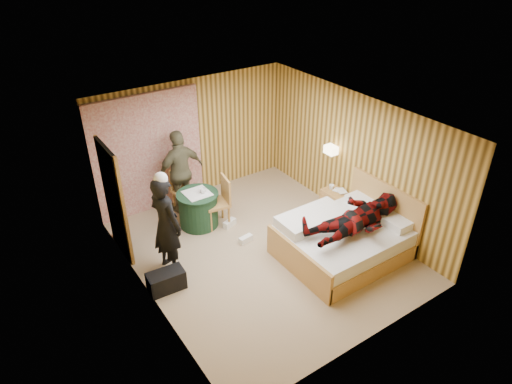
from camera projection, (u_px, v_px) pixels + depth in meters
floor at (262, 250)px, 8.18m from camera, size 4.20×5.00×0.01m
ceiling at (263, 119)px, 6.90m from camera, size 4.20×5.00×0.01m
wall_back at (193, 139)px, 9.32m from camera, size 4.20×0.02×2.50m
wall_left at (142, 231)px, 6.53m from camera, size 0.02×5.00×2.50m
wall_right at (354, 158)px, 8.55m from camera, size 0.02×5.00×2.50m
curtain at (148, 154)px, 8.82m from camera, size 2.20×0.08×2.40m
doorway at (114, 201)px, 7.66m from camera, size 0.06×0.90×2.05m
wall_lamp at (331, 150)px, 8.76m from camera, size 0.26×0.24×0.16m
bed at (343, 239)px, 7.93m from camera, size 2.07×1.63×1.12m
nightstand at (335, 202)px, 9.07m from camera, size 0.39×0.53×0.51m
round_table at (198, 209)px, 8.70m from camera, size 0.80×0.80×0.71m
chair_far at (183, 187)px, 9.06m from camera, size 0.45×0.45×0.93m
chair_near at (220, 198)px, 8.61m from camera, size 0.52×0.52×0.99m
duffel_bag at (166, 281)px, 7.23m from camera, size 0.60×0.35×0.33m
sneaker_left at (230, 223)px, 8.80m from camera, size 0.30×0.20×0.12m
sneaker_right at (246, 239)px, 8.36m from camera, size 0.28×0.14×0.12m
woman_standing at (166, 225)px, 7.33m from camera, size 0.56×0.72×1.74m
man_at_table at (181, 172)px, 8.92m from camera, size 1.05×0.53×1.72m
man_on_bed at (359, 212)px, 7.44m from camera, size 0.86×0.67×1.77m
book_lower at (337, 192)px, 8.90m from camera, size 0.24×0.27×0.02m
book_upper at (338, 191)px, 8.89m from camera, size 0.23×0.26×0.02m
cup_nightstand at (331, 187)px, 9.01m from camera, size 0.12×0.12×0.09m
cup_table at (203, 190)px, 8.51m from camera, size 0.14×0.14×0.10m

